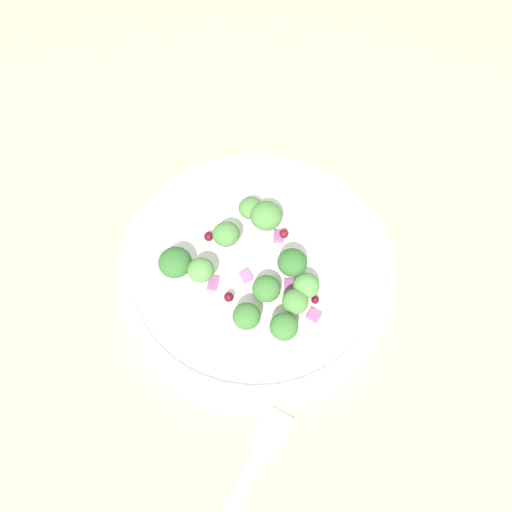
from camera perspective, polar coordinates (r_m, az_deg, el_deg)
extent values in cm
cube|color=tan|center=(53.54, -1.58, -0.02)|extent=(180.00, 180.00, 2.00)
cylinder|color=white|center=(51.14, 0.00, -1.14)|extent=(25.66, 25.66, 1.20)
torus|color=white|center=(50.61, 0.00, -0.83)|extent=(24.60, 24.60, 1.00)
cylinder|color=white|center=(50.52, 0.00, -0.77)|extent=(14.88, 14.88, 0.20)
cylinder|color=#9EC684|center=(48.63, 1.06, -3.97)|extent=(0.93, 0.93, 0.93)
ellipsoid|color=#386B2D|center=(47.62, 1.08, -3.40)|extent=(2.49, 2.49, 1.87)
cylinder|color=#9EC684|center=(47.09, -0.96, -6.74)|extent=(0.89, 0.89, 0.89)
ellipsoid|color=#386B2D|center=(46.10, -0.98, -6.23)|extent=(2.38, 2.38, 1.79)
cylinder|color=#ADD18E|center=(50.18, -8.17, -1.38)|extent=(1.12, 1.12, 1.12)
ellipsoid|color=#2D6028|center=(49.01, -8.37, -0.65)|extent=(2.98, 2.98, 2.24)
cylinder|color=#9EC684|center=(48.14, 3.99, -5.22)|extent=(0.86, 0.86, 0.86)
ellipsoid|color=#477A38|center=(47.19, 4.07, -4.72)|extent=(2.30, 2.30, 1.73)
cylinder|color=#8EB77A|center=(49.18, 3.69, -1.33)|extent=(0.99, 0.99, 0.99)
ellipsoid|color=#2D6028|center=(48.13, 3.77, -0.67)|extent=(2.64, 2.64, 1.98)
cylinder|color=#ADD18E|center=(51.73, 1.04, 3.36)|extent=(1.11, 1.11, 1.11)
ellipsoid|color=#477A38|center=(50.61, 1.07, 4.17)|extent=(2.96, 2.96, 2.22)
cylinder|color=#8EB77A|center=(52.88, -0.55, 4.35)|extent=(0.87, 0.87, 0.87)
ellipsoid|color=#477A38|center=(52.02, -0.56, 4.98)|extent=(2.31, 2.31, 1.73)
cylinder|color=#9EC684|center=(46.98, 2.85, -7.79)|extent=(0.91, 0.91, 0.91)
ellipsoid|color=#386B2D|center=(45.96, 2.91, -7.30)|extent=(2.42, 2.42, 1.82)
cylinder|color=#8EB77A|center=(48.72, 5.13, -3.59)|extent=(0.86, 0.86, 0.86)
ellipsoid|color=#4C843D|center=(47.79, 5.22, -3.06)|extent=(2.31, 2.31, 1.73)
cylinder|color=#8EB77A|center=(50.68, -3.06, 1.72)|extent=(0.92, 0.92, 0.92)
ellipsoid|color=#477A38|center=(49.74, -3.12, 2.38)|extent=(2.47, 2.47, 1.85)
cylinder|color=#8EB77A|center=(48.96, -5.62, -2.04)|extent=(0.88, 0.88, 0.88)
ellipsoid|color=#4C843D|center=(48.02, -5.72, -1.46)|extent=(2.35, 2.35, 1.76)
sphere|color=maroon|center=(51.44, 2.82, 2.70)|extent=(0.85, 0.85, 0.85)
sphere|color=maroon|center=(50.09, -7.78, -1.55)|extent=(1.00, 1.00, 1.00)
sphere|color=#4C0A14|center=(51.37, -4.90, 2.03)|extent=(0.91, 0.91, 0.91)
sphere|color=#4C0A14|center=(48.04, -2.83, -4.26)|extent=(0.87, 0.87, 0.87)
sphere|color=#4C0A14|center=(48.47, 6.13, -4.53)|extent=(0.71, 0.71, 0.71)
cube|color=#934C84|center=(49.36, -4.45, -2.82)|extent=(1.58, 1.29, 0.32)
cube|color=#934C84|center=(51.27, 2.43, 1.59)|extent=(1.34, 1.19, 0.47)
cube|color=#A35B93|center=(49.46, -0.97, -2.09)|extent=(1.29, 1.17, 0.51)
cube|color=#934C84|center=(48.28, 5.99, -6.17)|extent=(1.46, 1.46, 0.46)
cube|color=#934C84|center=(49.22, 3.58, -3.10)|extent=(1.37, 1.24, 0.33)
cube|color=silver|center=(46.46, 1.53, -17.65)|extent=(4.31, 4.12, 0.50)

